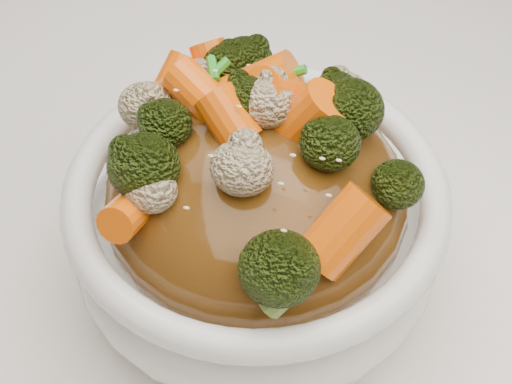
% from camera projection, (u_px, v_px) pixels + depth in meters
% --- Properties ---
extents(tablecloth, '(1.20, 0.80, 0.04)m').
position_uv_depth(tablecloth, '(360.00, 239.00, 0.52)').
color(tablecloth, white).
rests_on(tablecloth, dining_table).
extents(bowl, '(0.25, 0.25, 0.08)m').
position_uv_depth(bowl, '(256.00, 228.00, 0.45)').
color(bowl, white).
rests_on(bowl, tablecloth).
extents(sauce_base, '(0.20, 0.20, 0.09)m').
position_uv_depth(sauce_base, '(256.00, 196.00, 0.43)').
color(sauce_base, '#53300E').
rests_on(sauce_base, bowl).
extents(carrots, '(0.20, 0.20, 0.05)m').
position_uv_depth(carrots, '(256.00, 114.00, 0.38)').
color(carrots, '#FE6408').
rests_on(carrots, sauce_base).
extents(broccoli, '(0.20, 0.20, 0.04)m').
position_uv_depth(broccoli, '(256.00, 116.00, 0.38)').
color(broccoli, black).
rests_on(broccoli, sauce_base).
extents(cauliflower, '(0.20, 0.20, 0.03)m').
position_uv_depth(cauliflower, '(256.00, 119.00, 0.38)').
color(cauliflower, '#D0BA8E').
rests_on(cauliflower, sauce_base).
extents(scallions, '(0.15, 0.15, 0.02)m').
position_uv_depth(scallions, '(256.00, 113.00, 0.38)').
color(scallions, '#279522').
rests_on(scallions, sauce_base).
extents(sesame_seeds, '(0.18, 0.18, 0.01)m').
position_uv_depth(sesame_seeds, '(256.00, 113.00, 0.38)').
color(sesame_seeds, beige).
rests_on(sesame_seeds, sauce_base).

